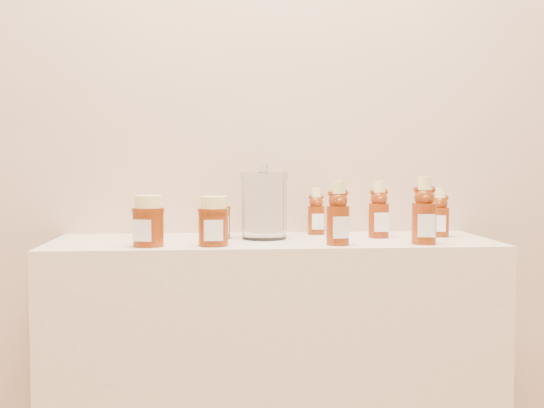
{
  "coord_description": "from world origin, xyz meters",
  "views": [
    {
      "loc": [
        -0.15,
        -0.3,
        1.11
      ],
      "look_at": [
        -0.0,
        1.52,
        1.0
      ],
      "focal_mm": 45.0,
      "sensor_mm": 36.0,
      "label": 1
    }
  ],
  "objects_px": {
    "bear_bottle_front_left": "(338,209)",
    "glass_canister": "(264,202)",
    "display_table": "(273,401)",
    "bear_bottle_back_left": "(316,208)",
    "honey_jar_left": "(148,221)"
  },
  "relations": [
    {
      "from": "display_table",
      "to": "honey_jar_left",
      "type": "relative_size",
      "value": 9.35
    },
    {
      "from": "display_table",
      "to": "honey_jar_left",
      "type": "distance_m",
      "value": 0.62
    },
    {
      "from": "display_table",
      "to": "bear_bottle_front_left",
      "type": "bearing_deg",
      "value": -39.28
    },
    {
      "from": "display_table",
      "to": "bear_bottle_back_left",
      "type": "xyz_separation_m",
      "value": [
        0.14,
        0.13,
        0.53
      ]
    },
    {
      "from": "glass_canister",
      "to": "honey_jar_left",
      "type": "bearing_deg",
      "value": -154.36
    },
    {
      "from": "bear_bottle_back_left",
      "to": "honey_jar_left",
      "type": "bearing_deg",
      "value": -154.83
    },
    {
      "from": "bear_bottle_front_left",
      "to": "glass_canister",
      "type": "xyz_separation_m",
      "value": [
        -0.18,
        0.15,
        0.01
      ]
    },
    {
      "from": "bear_bottle_front_left",
      "to": "glass_canister",
      "type": "height_order",
      "value": "glass_canister"
    },
    {
      "from": "display_table",
      "to": "bear_bottle_back_left",
      "type": "height_order",
      "value": "bear_bottle_back_left"
    },
    {
      "from": "bear_bottle_front_left",
      "to": "glass_canister",
      "type": "relative_size",
      "value": 0.92
    },
    {
      "from": "display_table",
      "to": "bear_bottle_back_left",
      "type": "relative_size",
      "value": 7.76
    },
    {
      "from": "bear_bottle_front_left",
      "to": "bear_bottle_back_left",
      "type": "bearing_deg",
      "value": 88.33
    },
    {
      "from": "bear_bottle_front_left",
      "to": "honey_jar_left",
      "type": "bearing_deg",
      "value": 173.36
    },
    {
      "from": "bear_bottle_back_left",
      "to": "glass_canister",
      "type": "height_order",
      "value": "glass_canister"
    },
    {
      "from": "bear_bottle_front_left",
      "to": "honey_jar_left",
      "type": "xyz_separation_m",
      "value": [
        -0.48,
        0.01,
        -0.03
      ]
    }
  ]
}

